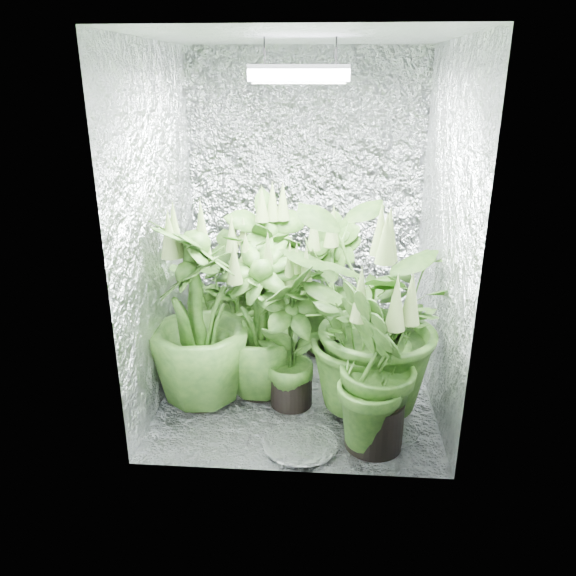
{
  "coord_description": "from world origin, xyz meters",
  "views": [
    {
      "loc": [
        0.16,
        -3.05,
        1.83
      ],
      "look_at": [
        -0.06,
        0.0,
        0.66
      ],
      "focal_mm": 35.0,
      "sensor_mm": 36.0,
      "label": 1
    }
  ],
  "objects_px": {
    "plant_b": "(270,277)",
    "plant_d": "(198,317)",
    "plant_h": "(259,324)",
    "grow_lamp": "(300,74)",
    "circulation_fan": "(390,330)",
    "plant_g": "(378,369)",
    "plant_c": "(327,288)",
    "plant_e": "(370,319)",
    "plant_a": "(233,290)",
    "plant_f": "(291,336)"
  },
  "relations": [
    {
      "from": "plant_e",
      "to": "plant_g",
      "type": "height_order",
      "value": "plant_e"
    },
    {
      "from": "plant_d",
      "to": "plant_g",
      "type": "bearing_deg",
      "value": -20.83
    },
    {
      "from": "plant_c",
      "to": "plant_e",
      "type": "height_order",
      "value": "plant_e"
    },
    {
      "from": "grow_lamp",
      "to": "plant_f",
      "type": "height_order",
      "value": "grow_lamp"
    },
    {
      "from": "grow_lamp",
      "to": "plant_a",
      "type": "height_order",
      "value": "grow_lamp"
    },
    {
      "from": "plant_e",
      "to": "plant_h",
      "type": "relative_size",
      "value": 1.22
    },
    {
      "from": "plant_d",
      "to": "plant_e",
      "type": "height_order",
      "value": "plant_e"
    },
    {
      "from": "plant_h",
      "to": "circulation_fan",
      "type": "bearing_deg",
      "value": 36.8
    },
    {
      "from": "grow_lamp",
      "to": "plant_g",
      "type": "height_order",
      "value": "grow_lamp"
    },
    {
      "from": "plant_h",
      "to": "plant_b",
      "type": "bearing_deg",
      "value": 89.07
    },
    {
      "from": "plant_f",
      "to": "plant_g",
      "type": "bearing_deg",
      "value": -38.58
    },
    {
      "from": "grow_lamp",
      "to": "circulation_fan",
      "type": "relative_size",
      "value": 1.53
    },
    {
      "from": "plant_a",
      "to": "plant_g",
      "type": "distance_m",
      "value": 1.31
    },
    {
      "from": "grow_lamp",
      "to": "plant_c",
      "type": "bearing_deg",
      "value": 72.09
    },
    {
      "from": "plant_a",
      "to": "plant_h",
      "type": "distance_m",
      "value": 0.53
    },
    {
      "from": "plant_d",
      "to": "plant_h",
      "type": "distance_m",
      "value": 0.36
    },
    {
      "from": "plant_a",
      "to": "plant_g",
      "type": "relative_size",
      "value": 1.01
    },
    {
      "from": "plant_c",
      "to": "plant_e",
      "type": "xyz_separation_m",
      "value": [
        0.24,
        -0.75,
        0.12
      ]
    },
    {
      "from": "circulation_fan",
      "to": "plant_f",
      "type": "bearing_deg",
      "value": -109.73
    },
    {
      "from": "plant_a",
      "to": "plant_d",
      "type": "distance_m",
      "value": 0.6
    },
    {
      "from": "grow_lamp",
      "to": "plant_a",
      "type": "distance_m",
      "value": 1.48
    },
    {
      "from": "plant_a",
      "to": "plant_d",
      "type": "bearing_deg",
      "value": -99.57
    },
    {
      "from": "grow_lamp",
      "to": "circulation_fan",
      "type": "distance_m",
      "value": 1.89
    },
    {
      "from": "plant_c",
      "to": "plant_e",
      "type": "distance_m",
      "value": 0.8
    },
    {
      "from": "plant_f",
      "to": "plant_b",
      "type": "bearing_deg",
      "value": 105.87
    },
    {
      "from": "grow_lamp",
      "to": "plant_f",
      "type": "bearing_deg",
      "value": -98.37
    },
    {
      "from": "plant_f",
      "to": "plant_g",
      "type": "relative_size",
      "value": 0.96
    },
    {
      "from": "plant_c",
      "to": "plant_f",
      "type": "bearing_deg",
      "value": -105.41
    },
    {
      "from": "plant_a",
      "to": "plant_b",
      "type": "distance_m",
      "value": 0.26
    },
    {
      "from": "plant_b",
      "to": "circulation_fan",
      "type": "height_order",
      "value": "plant_b"
    },
    {
      "from": "plant_b",
      "to": "plant_h",
      "type": "distance_m",
      "value": 0.55
    },
    {
      "from": "plant_b",
      "to": "plant_d",
      "type": "height_order",
      "value": "plant_b"
    },
    {
      "from": "plant_c",
      "to": "plant_h",
      "type": "bearing_deg",
      "value": -124.37
    },
    {
      "from": "plant_b",
      "to": "circulation_fan",
      "type": "distance_m",
      "value": 0.94
    },
    {
      "from": "plant_d",
      "to": "circulation_fan",
      "type": "distance_m",
      "value": 1.45
    },
    {
      "from": "grow_lamp",
      "to": "plant_b",
      "type": "distance_m",
      "value": 1.38
    },
    {
      "from": "plant_c",
      "to": "grow_lamp",
      "type": "bearing_deg",
      "value": -107.91
    },
    {
      "from": "plant_c",
      "to": "plant_h",
      "type": "height_order",
      "value": "plant_c"
    },
    {
      "from": "plant_b",
      "to": "plant_c",
      "type": "bearing_deg",
      "value": 5.68
    },
    {
      "from": "plant_b",
      "to": "plant_h",
      "type": "bearing_deg",
      "value": -90.93
    },
    {
      "from": "plant_a",
      "to": "plant_f",
      "type": "distance_m",
      "value": 0.74
    },
    {
      "from": "plant_e",
      "to": "grow_lamp",
      "type": "bearing_deg",
      "value": 150.06
    },
    {
      "from": "plant_a",
      "to": "plant_c",
      "type": "height_order",
      "value": "plant_c"
    },
    {
      "from": "plant_a",
      "to": "plant_e",
      "type": "bearing_deg",
      "value": -36.75
    },
    {
      "from": "plant_a",
      "to": "plant_f",
      "type": "height_order",
      "value": "plant_a"
    },
    {
      "from": "grow_lamp",
      "to": "plant_d",
      "type": "distance_m",
      "value": 1.41
    },
    {
      "from": "plant_b",
      "to": "plant_g",
      "type": "bearing_deg",
      "value": -58.05
    },
    {
      "from": "plant_b",
      "to": "plant_g",
      "type": "relative_size",
      "value": 1.19
    },
    {
      "from": "plant_b",
      "to": "plant_h",
      "type": "height_order",
      "value": "plant_b"
    },
    {
      "from": "plant_c",
      "to": "plant_g",
      "type": "bearing_deg",
      "value": -76.46
    }
  ]
}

